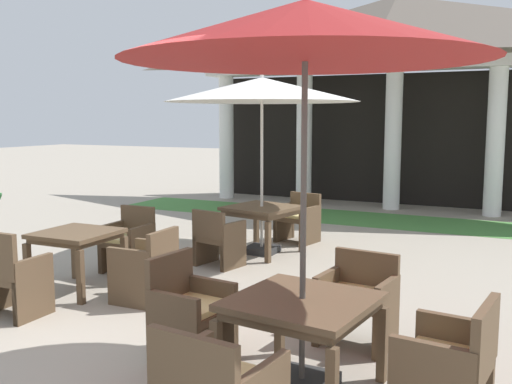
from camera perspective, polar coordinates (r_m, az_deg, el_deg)
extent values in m
plane|color=#9E9384|center=(5.08, -11.93, -16.69)|extent=(60.00, 60.00, 0.00)
cylinder|color=white|center=(14.78, -2.94, 5.36)|extent=(0.37, 0.37, 3.08)
cylinder|color=white|center=(13.88, 4.77, 5.22)|extent=(0.37, 0.37, 3.08)
cylinder|color=white|center=(13.27, 13.37, 4.94)|extent=(0.37, 0.37, 3.08)
cylinder|color=white|center=(12.97, 22.56, 4.53)|extent=(0.37, 0.37, 3.08)
cube|color=white|center=(13.31, 13.58, 12.10)|extent=(9.27, 0.70, 0.24)
pyramid|color=#665B51|center=(13.40, 13.69, 15.50)|extent=(9.67, 2.87, 1.35)
cube|color=black|center=(14.15, 14.17, 5.06)|extent=(9.07, 0.16, 3.08)
cube|color=#47843D|center=(11.94, 11.53, -2.67)|extent=(11.47, 1.73, 0.01)
cube|color=brown|center=(4.39, 4.61, -10.71)|extent=(1.10, 1.10, 0.05)
cube|color=brown|center=(4.41, 4.60, -11.46)|extent=(1.01, 1.01, 0.07)
cube|color=brown|center=(4.39, -3.96, -16.21)|extent=(0.08, 0.08, 0.60)
cube|color=brown|center=(5.11, 2.34, -12.73)|extent=(0.08, 0.08, 0.60)
cube|color=brown|center=(4.75, 12.36, -14.51)|extent=(0.08, 0.08, 0.60)
cube|color=#2D2D2D|center=(4.63, 4.52, -18.35)|extent=(0.48, 0.48, 0.09)
cylinder|color=#4C4742|center=(4.24, 4.69, -2.79)|extent=(0.04, 0.04, 2.62)
cone|color=maroon|center=(4.22, 4.90, 15.61)|extent=(2.63, 2.63, 0.43)
cube|color=brown|center=(5.02, -6.25, -11.73)|extent=(0.60, 0.62, 0.07)
cube|color=#E0CC7F|center=(5.01, -6.26, -11.08)|extent=(0.55, 0.57, 0.05)
cube|color=brown|center=(5.10, -8.50, -8.45)|extent=(0.12, 0.56, 0.44)
cube|color=brown|center=(5.25, -4.42, -11.94)|extent=(0.54, 0.12, 0.64)
cube|color=brown|center=(4.87, -8.20, -13.57)|extent=(0.54, 0.12, 0.64)
cube|color=brown|center=(5.16, -2.25, -13.85)|extent=(0.06, 0.06, 0.38)
cube|color=brown|center=(4.78, -5.82, -15.64)|extent=(0.06, 0.06, 0.38)
cube|color=brown|center=(5.43, -6.55, -12.78)|extent=(0.06, 0.06, 0.38)
cube|color=brown|center=(5.07, -10.25, -14.33)|extent=(0.06, 0.06, 0.38)
cube|color=#E0CC7F|center=(3.64, -3.53, -18.20)|extent=(0.63, 0.59, 0.05)
cube|color=brown|center=(3.37, -6.35, -17.07)|extent=(0.62, 0.13, 0.40)
cube|color=brown|center=(4.14, 18.01, -16.17)|extent=(0.60, 0.67, 0.07)
cube|color=#E0CC7F|center=(4.11, 18.04, -15.40)|extent=(0.55, 0.61, 0.05)
cube|color=brown|center=(4.00, 21.69, -13.28)|extent=(0.13, 0.61, 0.44)
cube|color=brown|center=(4.43, 18.93, -15.77)|extent=(0.54, 0.12, 0.69)
cube|color=brown|center=(4.53, 15.74, -17.14)|extent=(0.06, 0.06, 0.39)
cube|color=brown|center=(5.38, 9.87, -10.45)|extent=(0.67, 0.58, 0.07)
cube|color=#E0CC7F|center=(5.36, 9.88, -9.84)|extent=(0.62, 0.53, 0.05)
cube|color=brown|center=(5.53, 10.86, -7.61)|extent=(0.62, 0.13, 0.37)
cube|color=brown|center=(5.31, 12.78, -11.88)|extent=(0.12, 0.51, 0.64)
cube|color=brown|center=(5.52, 7.02, -11.01)|extent=(0.12, 0.51, 0.64)
cube|color=brown|center=(5.16, 11.78, -13.97)|extent=(0.06, 0.06, 0.39)
cube|color=brown|center=(5.36, 6.01, -13.00)|extent=(0.06, 0.06, 0.39)
cube|color=brown|center=(5.56, 13.48, -12.42)|extent=(0.06, 0.06, 0.39)
cube|color=brown|center=(5.75, 8.07, -11.61)|extent=(0.06, 0.06, 0.39)
cube|color=brown|center=(8.74, 0.57, -1.58)|extent=(1.12, 1.12, 0.05)
cube|color=brown|center=(8.75, 0.57, -1.98)|extent=(1.03, 1.03, 0.07)
cube|color=brown|center=(8.75, -3.49, -4.23)|extent=(0.08, 0.08, 0.60)
cube|color=brown|center=(8.21, 1.18, -4.99)|extent=(0.08, 0.08, 0.60)
cube|color=brown|center=(9.42, 0.03, -3.38)|extent=(0.08, 0.08, 0.60)
cube|color=brown|center=(8.92, 4.55, -4.01)|extent=(0.08, 0.08, 0.60)
cube|color=#2D2D2D|center=(8.87, 0.56, -5.71)|extent=(0.46, 0.46, 0.10)
cylinder|color=beige|center=(8.68, 0.57, 1.80)|extent=(0.04, 0.04, 2.43)
cone|color=white|center=(8.65, 0.58, 10.08)|extent=(2.89, 2.89, 0.36)
sphere|color=beige|center=(8.66, 0.59, 11.46)|extent=(0.06, 0.06, 0.06)
cube|color=brown|center=(9.58, 4.09, -2.61)|extent=(0.67, 0.64, 0.07)
cube|color=#E0CC7F|center=(9.57, 4.09, -2.25)|extent=(0.62, 0.59, 0.05)
cube|color=brown|center=(9.76, 4.91, -1.14)|extent=(0.58, 0.17, 0.37)
cube|color=brown|center=(9.46, 5.45, -3.32)|extent=(0.17, 0.54, 0.61)
cube|color=brown|center=(9.75, 2.76, -2.97)|extent=(0.17, 0.54, 0.61)
cube|color=brown|center=(9.28, 4.60, -4.30)|extent=(0.07, 0.07, 0.36)
cube|color=brown|center=(9.57, 1.97, -3.92)|extent=(0.07, 0.07, 0.36)
cube|color=brown|center=(9.69, 6.16, -3.83)|extent=(0.07, 0.07, 0.36)
cube|color=brown|center=(9.96, 3.59, -3.49)|extent=(0.07, 0.07, 0.36)
cube|color=brown|center=(8.05, -3.64, -4.61)|extent=(0.64, 0.59, 0.07)
cube|color=#E0CC7F|center=(8.04, -3.64, -4.19)|extent=(0.59, 0.54, 0.05)
cube|color=brown|center=(7.84, -4.72, -3.26)|extent=(0.55, 0.17, 0.38)
cube|color=brown|center=(8.23, -4.98, -4.81)|extent=(0.16, 0.49, 0.64)
cube|color=brown|center=(7.90, -2.22, -5.31)|extent=(0.16, 0.49, 0.64)
cube|color=brown|center=(8.41, -3.94, -5.56)|extent=(0.07, 0.07, 0.35)
cube|color=brown|center=(8.10, -1.28, -6.05)|extent=(0.07, 0.07, 0.35)
cube|color=brown|center=(8.10, -5.96, -6.08)|extent=(0.07, 0.07, 0.35)
cube|color=brown|center=(7.78, -3.28, -6.62)|extent=(0.07, 0.07, 0.35)
cube|color=brown|center=(7.17, -17.33, -3.91)|extent=(0.87, 0.87, 0.05)
cube|color=brown|center=(7.18, -17.31, -4.33)|extent=(0.80, 0.80, 0.06)
cube|color=brown|center=(7.25, -21.62, -7.13)|extent=(0.07, 0.07, 0.61)
cube|color=brown|center=(6.72, -16.94, -8.05)|extent=(0.07, 0.07, 0.61)
cube|color=brown|center=(7.79, -17.44, -5.95)|extent=(0.07, 0.07, 0.61)
cube|color=brown|center=(7.30, -12.84, -6.69)|extent=(0.07, 0.07, 0.61)
cube|color=brown|center=(6.57, -22.86, -7.69)|extent=(0.62, 0.52, 0.07)
cube|color=#E0CC7F|center=(6.56, -22.89, -7.18)|extent=(0.57, 0.48, 0.05)
cube|color=brown|center=(6.39, -21.08, -8.87)|extent=(0.07, 0.51, 0.64)
cube|color=brown|center=(6.97, -22.95, -8.75)|extent=(0.06, 0.06, 0.38)
cube|color=brown|center=(6.59, -19.66, -9.53)|extent=(0.06, 0.06, 0.38)
cube|color=brown|center=(6.29, -22.56, -10.47)|extent=(0.06, 0.06, 0.38)
cube|color=brown|center=(7.95, -12.62, -4.90)|extent=(0.54, 0.56, 0.07)
cube|color=#E0CC7F|center=(7.94, -12.63, -4.48)|extent=(0.50, 0.51, 0.05)
cube|color=brown|center=(8.10, -11.58, -2.85)|extent=(0.53, 0.07, 0.43)
cube|color=brown|center=(7.82, -11.16, -5.61)|extent=(0.07, 0.55, 0.64)
cube|color=brown|center=(8.11, -13.99, -5.22)|extent=(0.07, 0.55, 0.64)
cube|color=brown|center=(7.67, -12.26, -6.98)|extent=(0.06, 0.06, 0.36)
cube|color=brown|center=(7.95, -15.03, -6.54)|extent=(0.06, 0.06, 0.36)
cube|color=brown|center=(8.05, -10.15, -6.23)|extent=(0.06, 0.06, 0.36)
cube|color=brown|center=(8.33, -12.86, -5.85)|extent=(0.06, 0.06, 0.36)
cube|color=brown|center=(6.64, -11.03, -7.02)|extent=(0.58, 0.56, 0.07)
cube|color=#E0CC7F|center=(6.62, -11.04, -6.52)|extent=(0.53, 0.52, 0.05)
cube|color=brown|center=(6.44, -9.15, -5.38)|extent=(0.07, 0.55, 0.38)
cube|color=brown|center=(6.46, -12.34, -8.35)|extent=(0.57, 0.07, 0.65)
cube|color=brown|center=(6.86, -9.75, -7.36)|extent=(0.57, 0.07, 0.65)
cube|color=brown|center=(6.66, -14.05, -9.10)|extent=(0.06, 0.06, 0.39)
cube|color=brown|center=(7.03, -11.51, -8.13)|extent=(0.06, 0.06, 0.39)
cube|color=brown|center=(6.36, -10.39, -9.78)|extent=(0.06, 0.06, 0.39)
cube|color=brown|center=(6.75, -7.95, -8.71)|extent=(0.06, 0.06, 0.39)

